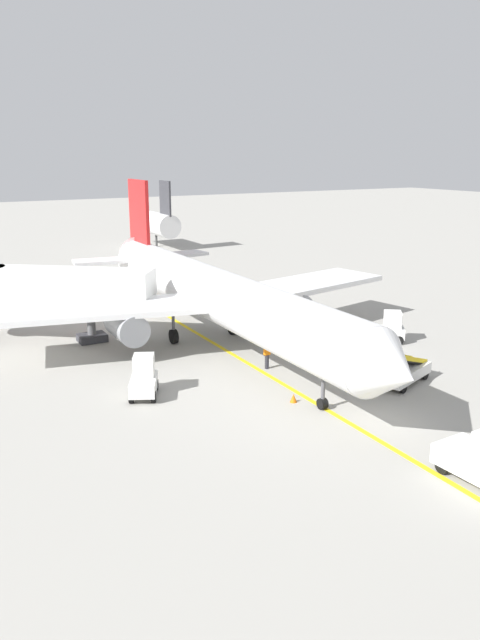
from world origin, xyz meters
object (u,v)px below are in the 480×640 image
at_px(baggage_tug_by_cargo_door, 144,378).
at_px(belt_loader_forward_hold, 403,370).
at_px(baggage_tug_near_wing, 388,328).
at_px(safety_cone_nose_right, 384,356).
at_px(jet_bridge, 43,288).
at_px(airliner, 213,294).
at_px(ground_crew_marshaller, 267,354).
at_px(safety_cone_wingtip_left, 293,398).

height_order(baggage_tug_by_cargo_door, belt_loader_forward_hold, belt_loader_forward_hold).
relative_size(baggage_tug_near_wing, safety_cone_nose_right, 6.14).
relative_size(jet_bridge, belt_loader_forward_hold, 2.28).
height_order(airliner, baggage_tug_by_cargo_door, airliner).
xyz_separation_m(baggage_tug_by_cargo_door, ground_crew_marshaller, (7.70, 0.36, -0.02)).
distance_m(baggage_tug_near_wing, safety_cone_nose_right, 3.80).
xyz_separation_m(airliner, jet_bridge, (-9.24, 6.51, 0.12)).
bearing_deg(safety_cone_wingtip_left, ground_crew_marshaller, 73.18).
bearing_deg(ground_crew_marshaller, baggage_tug_by_cargo_door, -177.34).
bearing_deg(safety_cone_nose_right, safety_cone_wingtip_left, -161.77).
bearing_deg(safety_cone_nose_right, belt_loader_forward_hold, -119.08).
height_order(baggage_tug_by_cargo_door, safety_cone_wingtip_left, baggage_tug_by_cargo_door).
distance_m(jet_bridge, safety_cone_wingtip_left, 19.34).
distance_m(jet_bridge, baggage_tug_by_cargo_door, 13.01).
bearing_deg(belt_loader_forward_hold, baggage_tug_by_cargo_door, 157.30).
distance_m(baggage_tug_by_cargo_door, safety_cone_nose_right, 14.93).
height_order(airliner, belt_loader_forward_hold, airliner).
bearing_deg(safety_cone_nose_right, jet_bridge, 139.78).
bearing_deg(baggage_tug_near_wing, belt_loader_forward_hold, -126.77).
distance_m(airliner, baggage_tug_near_wing, 11.82).
distance_m(jet_bridge, ground_crew_marshaller, 15.88).
bearing_deg(safety_cone_wingtip_left, safety_cone_nose_right, 18.23).
height_order(belt_loader_forward_hold, safety_cone_wingtip_left, belt_loader_forward_hold).
bearing_deg(jet_bridge, safety_cone_nose_right, -40.22).
bearing_deg(belt_loader_forward_hold, airliner, 116.41).
bearing_deg(ground_crew_marshaller, airliner, 95.67).
relative_size(jet_bridge, ground_crew_marshaller, 6.87).
xyz_separation_m(ground_crew_marshaller, safety_cone_nose_right, (7.12, -2.09, -0.69)).
bearing_deg(safety_cone_nose_right, ground_crew_marshaller, 163.60).
relative_size(ground_crew_marshaller, safety_cone_nose_right, 3.86).
bearing_deg(jet_bridge, belt_loader_forward_hold, -50.26).
height_order(baggage_tug_near_wing, baggage_tug_by_cargo_door, same).
height_order(airliner, jet_bridge, airliner).
xyz_separation_m(baggage_tug_near_wing, belt_loader_forward_hold, (-4.66, -6.24, -0.15)).
bearing_deg(airliner, belt_loader_forward_hold, -63.59).
bearing_deg(baggage_tug_near_wing, baggage_tug_by_cargo_door, -177.09).
bearing_deg(baggage_tug_near_wing, safety_cone_nose_right, -135.32).
distance_m(airliner, safety_cone_wingtip_left, 11.14).
height_order(jet_bridge, safety_cone_nose_right, jet_bridge).
bearing_deg(airliner, baggage_tug_by_cargo_door, -139.64).
distance_m(baggage_tug_by_cargo_door, belt_loader_forward_hold, 13.88).
height_order(baggage_tug_near_wing, belt_loader_forward_hold, belt_loader_forward_hold).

